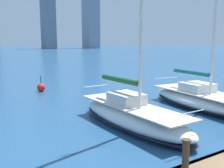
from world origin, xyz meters
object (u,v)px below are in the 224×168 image
at_px(sailboat_forest, 131,114).
at_px(mooring_post, 186,154).
at_px(sailboat_teal, 202,98).
at_px(channel_buoy, 41,87).

relative_size(sailboat_forest, mooring_post, 12.89).
relative_size(sailboat_teal, channel_buoy, 8.44).
bearing_deg(mooring_post, sailboat_forest, -111.44).
xyz_separation_m(sailboat_teal, sailboat_forest, (6.17, 0.65, 0.05)).
distance_m(mooring_post, channel_buoy, 17.37).
relative_size(sailboat_forest, channel_buoy, 8.38).
height_order(sailboat_teal, sailboat_forest, sailboat_teal).
distance_m(sailboat_teal, channel_buoy, 13.26).
height_order(sailboat_teal, channel_buoy, sailboat_teal).
xyz_separation_m(sailboat_forest, mooring_post, (2.14, 5.44, 0.41)).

